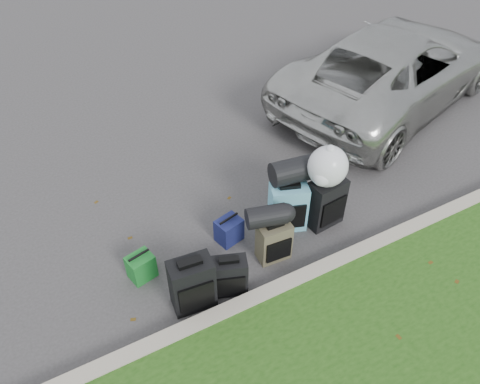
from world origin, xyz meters
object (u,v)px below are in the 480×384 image
tote_navy (229,230)px  suv (393,68)px  tote_green (141,267)px  suitcase_small_black (229,276)px  suitcase_olive (274,241)px  suitcase_large_black_right (326,203)px  suitcase_teal (288,207)px  suitcase_large_black_left (192,284)px

tote_navy → suv: bearing=8.3°
suv → tote_green: 5.49m
suitcase_small_black → suitcase_olive: (0.70, 0.20, 0.02)m
suitcase_olive → tote_navy: 0.62m
suv → tote_navy: bearing=95.3°
suitcase_small_black → suitcase_olive: suitcase_olive is taller
suitcase_large_black_right → tote_navy: (-1.24, 0.31, -0.18)m
suitcase_teal → suitcase_large_black_right: 0.49m
suitcase_olive → suitcase_large_black_right: size_ratio=0.77×
suv → suitcase_olive: (-3.69, -2.17, -0.40)m
suitcase_teal → suitcase_large_black_right: (0.46, -0.17, 0.01)m
suv → tote_green: size_ratio=14.48×
suv → suitcase_large_black_left: size_ratio=7.10×
suitcase_large_black_right → tote_navy: size_ratio=2.10×
suitcase_teal → suitcase_large_black_right: bearing=-0.5°
suitcase_large_black_right → tote_green: 2.42m
suv → suitcase_olive: bearing=103.3°
suitcase_large_black_left → tote_green: 0.76m
suitcase_olive → tote_green: 1.58m
suitcase_small_black → suv: bearing=48.5°
suitcase_small_black → suitcase_teal: size_ratio=0.74×
suitcase_small_black → suitcase_large_black_left: suitcase_large_black_left is taller
suv → suitcase_olive: suv is taller
suitcase_small_black → suitcase_teal: 1.26m
tote_green → suitcase_large_black_left: bearing=-72.0°
suitcase_small_black → suitcase_large_black_left: bearing=-163.5°
suitcase_teal → tote_navy: suitcase_teal is taller
tote_green → tote_navy: same height
suv → suitcase_olive: size_ratio=8.97×
suitcase_large_black_left → tote_navy: size_ratio=2.04×
suitcase_large_black_right → suitcase_small_black: bearing=-171.4°
suitcase_small_black → suitcase_large_black_left: size_ratio=0.74×
suitcase_olive → tote_navy: bearing=128.8°
suitcase_teal → tote_green: size_ratio=2.02×
suitcase_teal → tote_navy: size_ratio=2.03×
suv → tote_green: bearing=91.0°
suitcase_large_black_left → suitcase_olive: (1.13, 0.17, -0.07)m
suitcase_small_black → tote_navy: size_ratio=1.51×
suitcase_large_black_right → suitcase_large_black_left: bearing=-175.1°
suv → suitcase_large_black_left: (-4.82, -2.34, -0.33)m
suitcase_large_black_right → tote_navy: 1.29m
suitcase_large_black_left → tote_navy: suitcase_large_black_left is taller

